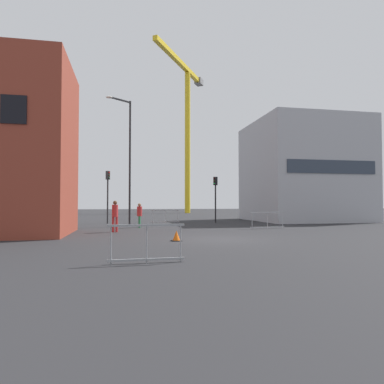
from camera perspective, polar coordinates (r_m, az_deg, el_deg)
ground at (r=16.13m, az=4.55°, el=-7.75°), size 160.00×160.00×0.00m
office_block at (r=34.81m, az=17.65°, el=3.21°), size 9.43×9.82×9.34m
construction_crane at (r=59.24m, az=-0.91°, el=12.58°), size 10.69×16.92×24.63m
streetlamp_tall at (r=25.29m, az=-10.57°, el=6.32°), size 1.72×1.26×9.02m
traffic_light_island at (r=29.31m, az=3.87°, el=0.03°), size 0.38×0.36×3.88m
traffic_light_near at (r=29.05m, az=-13.68°, el=0.57°), size 0.36×0.38×4.28m
pedestrian_walking at (r=23.73m, az=-8.63°, el=-3.52°), size 0.34×0.34×1.65m
pedestrian_waiting at (r=20.39m, az=-12.54°, el=-3.50°), size 0.34×0.34×1.80m
safety_barrier_right_run at (r=28.97m, az=-4.40°, el=-4.00°), size 2.32×0.11×1.08m
safety_barrier_front at (r=9.80m, az=-7.48°, el=-8.29°), size 2.14×0.16×1.08m
safety_barrier_left_run at (r=23.16m, az=12.30°, el=-4.51°), size 2.45×0.31×1.08m
traffic_cone_by_barrier at (r=15.35m, az=-2.58°, el=-7.28°), size 0.45×0.45×0.46m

